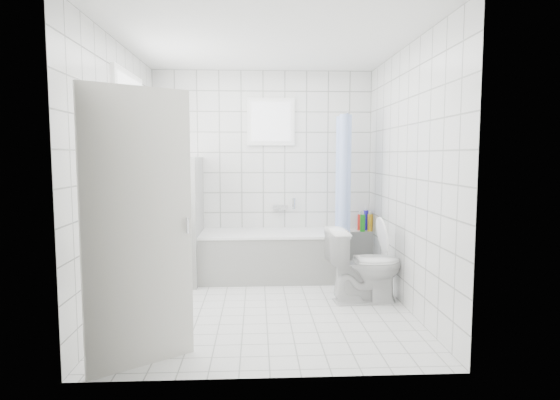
{
  "coord_description": "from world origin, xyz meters",
  "views": [
    {
      "loc": [
        -0.09,
        -4.57,
        1.52
      ],
      "look_at": [
        0.16,
        0.35,
        1.05
      ],
      "focal_mm": 30.0,
      "sensor_mm": 36.0,
      "label": 1
    }
  ],
  "objects": [
    {
      "name": "bathtub",
      "position": [
        0.11,
        1.12,
        0.29
      ],
      "size": [
        1.79,
        0.77,
        0.58
      ],
      "color": "white",
      "rests_on": "ground"
    },
    {
      "name": "shower_curtain",
      "position": [
        0.95,
        0.97,
        1.1
      ],
      "size": [
        0.14,
        0.48,
        1.78
      ],
      "primitive_type": null,
      "color": "#4F78E8",
      "rests_on": "curtain_rod"
    },
    {
      "name": "ledge_bottles",
      "position": [
        1.31,
        1.35,
        0.66
      ],
      "size": [
        0.17,
        0.19,
        0.26
      ],
      "color": "#2319C8",
      "rests_on": "tiled_ledge"
    },
    {
      "name": "window_back",
      "position": [
        0.1,
        1.46,
        1.95
      ],
      "size": [
        0.5,
        0.01,
        0.5
      ],
      "primitive_type": "cube",
      "color": "white",
      "rests_on": "wall_back"
    },
    {
      "name": "tiled_ledge",
      "position": [
        1.29,
        1.38,
        0.28
      ],
      "size": [
        0.4,
        0.24,
        0.55
      ],
      "primitive_type": "cube",
      "color": "white",
      "rests_on": "ground"
    },
    {
      "name": "wall_front",
      "position": [
        0.0,
        -1.5,
        1.3
      ],
      "size": [
        2.8,
        0.02,
        2.6
      ],
      "primitive_type": "cube",
      "color": "white",
      "rests_on": "ground"
    },
    {
      "name": "ceiling",
      "position": [
        0.0,
        0.0,
        2.6
      ],
      "size": [
        3.0,
        3.0,
        0.0
      ],
      "primitive_type": "plane",
      "rotation": [
        3.14,
        0.0,
        0.0
      ],
      "color": "white",
      "rests_on": "ground"
    },
    {
      "name": "sill_bottles",
      "position": [
        -1.3,
        0.34,
        0.99
      ],
      "size": [
        0.18,
        0.56,
        0.2
      ],
      "color": "#C36194",
      "rests_on": "window_sill"
    },
    {
      "name": "wall_back",
      "position": [
        0.0,
        1.5,
        1.3
      ],
      "size": [
        2.8,
        0.02,
        2.6
      ],
      "primitive_type": "cube",
      "color": "white",
      "rests_on": "ground"
    },
    {
      "name": "wall_right",
      "position": [
        1.4,
        0.0,
        1.3
      ],
      "size": [
        0.02,
        3.0,
        2.6
      ],
      "primitive_type": "cube",
      "color": "white",
      "rests_on": "ground"
    },
    {
      "name": "wall_left",
      "position": [
        -1.4,
        0.0,
        1.3
      ],
      "size": [
        0.02,
        3.0,
        2.6
      ],
      "primitive_type": "cube",
      "color": "white",
      "rests_on": "ground"
    },
    {
      "name": "tub_faucet",
      "position": [
        0.21,
        1.46,
        0.85
      ],
      "size": [
        0.18,
        0.06,
        0.06
      ],
      "primitive_type": "cube",
      "color": "silver",
      "rests_on": "wall_back"
    },
    {
      "name": "partition_wall",
      "position": [
        -0.85,
        1.07,
        0.75
      ],
      "size": [
        0.15,
        0.85,
        1.5
      ],
      "primitive_type": "cube",
      "color": "white",
      "rests_on": "ground"
    },
    {
      "name": "curtain_rod",
      "position": [
        0.95,
        1.1,
        2.0
      ],
      "size": [
        0.02,
        0.8,
        0.02
      ],
      "primitive_type": "cylinder",
      "rotation": [
        1.57,
        0.0,
        0.0
      ],
      "color": "silver",
      "rests_on": "wall_back"
    },
    {
      "name": "window_sill",
      "position": [
        -1.31,
        0.3,
        0.86
      ],
      "size": [
        0.18,
        1.02,
        0.08
      ],
      "primitive_type": "cube",
      "color": "white",
      "rests_on": "wall_left"
    },
    {
      "name": "door",
      "position": [
        -0.92,
        -1.25,
        1.0
      ],
      "size": [
        0.68,
        0.49,
        2.0
      ],
      "primitive_type": "cube",
      "rotation": [
        0.0,
        0.0,
        -0.96
      ],
      "color": "silver",
      "rests_on": "ground"
    },
    {
      "name": "window_left",
      "position": [
        -1.35,
        0.3,
        1.6
      ],
      "size": [
        0.01,
        0.9,
        1.4
      ],
      "primitive_type": "cube",
      "color": "white",
      "rests_on": "wall_left"
    },
    {
      "name": "ground",
      "position": [
        0.0,
        0.0,
        0.0
      ],
      "size": [
        3.0,
        3.0,
        0.0
      ],
      "primitive_type": "plane",
      "color": "white",
      "rests_on": "ground"
    },
    {
      "name": "toilet",
      "position": [
        1.03,
        0.14,
        0.39
      ],
      "size": [
        0.8,
        0.51,
        0.78
      ],
      "primitive_type": "imported",
      "rotation": [
        0.0,
        0.0,
        1.67
      ],
      "color": "white",
      "rests_on": "ground"
    }
  ]
}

